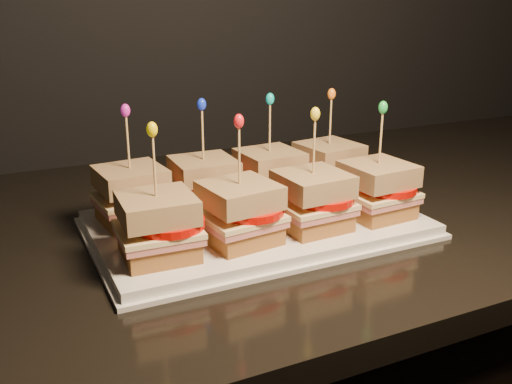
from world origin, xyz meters
name	(u,v)px	position (x,y,z in m)	size (l,w,h in m)	color
granite_slab	(171,233)	(-0.15, 1.65, 0.88)	(2.39, 0.73, 0.03)	black
platter	(256,224)	(-0.06, 1.57, 0.91)	(0.42, 0.26, 0.02)	white
platter_rim	(256,228)	(-0.06, 1.57, 0.90)	(0.44, 0.27, 0.01)	white
sandwich_0_bread_bot	(133,213)	(-0.21, 1.63, 0.93)	(0.08, 0.08, 0.02)	brown
sandwich_0_ham	(132,202)	(-0.21, 1.63, 0.94)	(0.09, 0.09, 0.01)	#C56D65
sandwich_0_cheese	(132,197)	(-0.21, 1.63, 0.95)	(0.09, 0.09, 0.01)	#FADF9B
sandwich_0_tomato	(142,192)	(-0.20, 1.62, 0.96)	(0.08, 0.08, 0.01)	red
sandwich_0_bread_top	(130,178)	(-0.21, 1.63, 0.98)	(0.08, 0.08, 0.03)	#4F290B
sandwich_0_pick	(128,145)	(-0.21, 1.63, 1.02)	(0.00, 0.00, 0.09)	tan
sandwich_0_frill	(125,110)	(-0.21, 1.63, 1.07)	(0.01, 0.01, 0.02)	#CE20A6
sandwich_1_bread_bot	(205,202)	(-0.11, 1.63, 0.93)	(0.08, 0.08, 0.02)	brown
sandwich_1_ham	(204,192)	(-0.11, 1.63, 0.94)	(0.09, 0.09, 0.01)	#C56D65
sandwich_1_cheese	(204,187)	(-0.11, 1.63, 0.95)	(0.09, 0.09, 0.01)	#FADF9B
sandwich_1_tomato	(214,182)	(-0.10, 1.62, 0.96)	(0.08, 0.08, 0.01)	red
sandwich_1_bread_top	(204,169)	(-0.11, 1.63, 0.98)	(0.08, 0.08, 0.03)	#4F290B
sandwich_1_pick	(203,138)	(-0.11, 1.63, 1.02)	(0.00, 0.00, 0.09)	tan
sandwich_1_frill	(202,104)	(-0.11, 1.63, 1.07)	(0.01, 0.01, 0.02)	#152FE2
sandwich_2_bread_bot	(269,192)	(-0.01, 1.63, 0.93)	(0.08, 0.08, 0.02)	brown
sandwich_2_ham	(269,182)	(-0.01, 1.63, 0.94)	(0.09, 0.09, 0.01)	#C56D65
sandwich_2_cheese	(269,178)	(-0.01, 1.63, 0.95)	(0.09, 0.09, 0.01)	#FADF9B
sandwich_2_tomato	(279,173)	(0.01, 1.62, 0.96)	(0.08, 0.08, 0.01)	red
sandwich_2_bread_top	(270,160)	(-0.01, 1.63, 0.98)	(0.08, 0.08, 0.03)	#4F290B
sandwich_2_pick	(270,131)	(-0.01, 1.63, 1.02)	(0.00, 0.00, 0.09)	tan
sandwich_2_frill	(270,99)	(-0.01, 1.63, 1.07)	(0.01, 0.01, 0.02)	#09B6AD
sandwich_3_bread_bot	(328,183)	(0.09, 1.63, 0.93)	(0.08, 0.08, 0.02)	brown
sandwich_3_ham	(328,174)	(0.09, 1.63, 0.94)	(0.09, 0.09, 0.01)	#C56D65
sandwich_3_cheese	(328,169)	(0.09, 1.63, 0.95)	(0.09, 0.09, 0.01)	#FADF9B
sandwich_3_tomato	(337,164)	(0.11, 1.62, 0.96)	(0.08, 0.08, 0.01)	red
sandwich_3_bread_top	(329,153)	(0.09, 1.63, 0.98)	(0.08, 0.08, 0.03)	#4F290B
sandwich_3_pick	(330,124)	(0.09, 1.63, 1.02)	(0.00, 0.00, 0.09)	tan
sandwich_3_frill	(332,94)	(0.09, 1.63, 1.07)	(0.01, 0.01, 0.02)	orange
sandwich_4_bread_bot	(159,247)	(-0.21, 1.51, 0.93)	(0.08, 0.08, 0.02)	brown
sandwich_4_ham	(158,235)	(-0.21, 1.51, 0.94)	(0.09, 0.09, 0.01)	#C56D65
sandwich_4_cheese	(158,229)	(-0.21, 1.51, 0.95)	(0.09, 0.09, 0.01)	#FADF9B
sandwich_4_tomato	(169,223)	(-0.20, 1.50, 0.96)	(0.08, 0.08, 0.01)	red
sandwich_4_bread_top	(157,208)	(-0.21, 1.51, 0.98)	(0.08, 0.08, 0.03)	#4F290B
sandwich_4_pick	(154,170)	(-0.21, 1.51, 1.02)	(0.00, 0.00, 0.09)	tan
sandwich_4_frill	(152,129)	(-0.21, 1.51, 1.07)	(0.01, 0.01, 0.02)	#FAD302
sandwich_5_bread_bot	(240,232)	(-0.11, 1.51, 0.93)	(0.08, 0.08, 0.02)	brown
sandwich_5_ham	(240,221)	(-0.11, 1.51, 0.94)	(0.09, 0.09, 0.01)	#C56D65
sandwich_5_cheese	(240,215)	(-0.11, 1.51, 0.95)	(0.09, 0.09, 0.01)	#FADF9B
sandwich_5_tomato	(251,210)	(-0.10, 1.50, 0.96)	(0.08, 0.08, 0.01)	red
sandwich_5_bread_top	(240,195)	(-0.11, 1.51, 0.98)	(0.08, 0.08, 0.03)	#4F290B
sandwich_5_pick	(239,159)	(-0.11, 1.51, 1.02)	(0.00, 0.00, 0.09)	tan
sandwich_5_frill	(239,121)	(-0.11, 1.51, 1.07)	(0.01, 0.01, 0.02)	red
sandwich_6_bread_bot	(312,219)	(-0.01, 1.51, 0.93)	(0.08, 0.08, 0.02)	brown
sandwich_6_ham	(312,208)	(-0.01, 1.51, 0.94)	(0.09, 0.09, 0.01)	#C56D65
sandwich_6_cheese	(312,203)	(-0.01, 1.51, 0.95)	(0.09, 0.09, 0.01)	#FADF9B
sandwich_6_tomato	(323,198)	(0.01, 1.50, 0.96)	(0.08, 0.08, 0.01)	red
sandwich_6_bread_top	(313,184)	(-0.01, 1.51, 0.98)	(0.08, 0.08, 0.03)	#4F290B
sandwich_6_pick	(314,150)	(-0.01, 1.51, 1.02)	(0.00, 0.00, 0.09)	tan
sandwich_6_frill	(315,114)	(-0.01, 1.51, 1.07)	(0.01, 0.01, 0.02)	yellow
sandwich_7_bread_bot	(376,208)	(0.09, 1.51, 0.93)	(0.08, 0.08, 0.02)	brown
sandwich_7_ham	(377,197)	(0.09, 1.51, 0.94)	(0.09, 0.09, 0.01)	#C56D65
sandwich_7_cheese	(377,192)	(0.09, 1.51, 0.95)	(0.09, 0.09, 0.01)	#FADF9B
sandwich_7_tomato	(387,187)	(0.11, 1.50, 0.96)	(0.08, 0.08, 0.01)	red
sandwich_7_bread_top	(378,174)	(0.09, 1.51, 0.98)	(0.08, 0.08, 0.03)	#4F290B
sandwich_7_pick	(381,142)	(0.09, 1.51, 1.02)	(0.00, 0.00, 0.09)	tan
sandwich_7_frill	(383,107)	(0.09, 1.51, 1.07)	(0.01, 0.01, 0.02)	green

